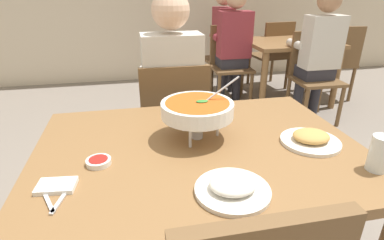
# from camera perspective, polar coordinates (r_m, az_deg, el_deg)

# --- Properties ---
(dining_table_main) EXTENTS (1.31, 0.95, 0.73)m
(dining_table_main) POSITION_cam_1_polar(r_m,az_deg,el_deg) (1.29, 1.35, -8.70)
(dining_table_main) COLOR brown
(dining_table_main) RESTS_ON ground_plane
(chair_diner_main) EXTENTS (0.44, 0.44, 0.90)m
(chair_diner_main) POSITION_cam_1_polar(r_m,az_deg,el_deg) (2.01, -3.50, -0.14)
(chair_diner_main) COLOR brown
(chair_diner_main) RESTS_ON ground_plane
(diner_main) EXTENTS (0.40, 0.45, 1.31)m
(diner_main) POSITION_cam_1_polar(r_m,az_deg,el_deg) (1.96, -3.81, 6.55)
(diner_main) COLOR #2D2D38
(diner_main) RESTS_ON ground_plane
(curry_bowl) EXTENTS (0.33, 0.30, 0.26)m
(curry_bowl) POSITION_cam_1_polar(r_m,az_deg,el_deg) (1.25, 0.99, 1.97)
(curry_bowl) COLOR silver
(curry_bowl) RESTS_ON dining_table_main
(rice_plate) EXTENTS (0.24, 0.24, 0.06)m
(rice_plate) POSITION_cam_1_polar(r_m,az_deg,el_deg) (0.98, 7.61, -12.33)
(rice_plate) COLOR white
(rice_plate) RESTS_ON dining_table_main
(appetizer_plate) EXTENTS (0.24, 0.24, 0.06)m
(appetizer_plate) POSITION_cam_1_polar(r_m,az_deg,el_deg) (1.34, 21.29, -3.30)
(appetizer_plate) COLOR white
(appetizer_plate) RESTS_ON dining_table_main
(sauce_dish) EXTENTS (0.09, 0.09, 0.02)m
(sauce_dish) POSITION_cam_1_polar(r_m,az_deg,el_deg) (1.17, -17.06, -7.41)
(sauce_dish) COLOR white
(sauce_dish) RESTS_ON dining_table_main
(napkin_folded) EXTENTS (0.13, 0.09, 0.02)m
(napkin_folded) POSITION_cam_1_polar(r_m,az_deg,el_deg) (1.09, -24.02, -11.19)
(napkin_folded) COLOR white
(napkin_folded) RESTS_ON dining_table_main
(fork_utensil) EXTENTS (0.08, 0.16, 0.01)m
(fork_utensil) POSITION_cam_1_polar(r_m,az_deg,el_deg) (1.06, -25.56, -12.93)
(fork_utensil) COLOR silver
(fork_utensil) RESTS_ON dining_table_main
(spoon_utensil) EXTENTS (0.05, 0.17, 0.01)m
(spoon_utensil) POSITION_cam_1_polar(r_m,az_deg,el_deg) (1.05, -22.86, -12.86)
(spoon_utensil) COLOR silver
(spoon_utensil) RESTS_ON dining_table_main
(drink_glass) EXTENTS (0.07, 0.07, 0.13)m
(drink_glass) POSITION_cam_1_polar(r_m,az_deg,el_deg) (1.25, 31.59, -5.64)
(drink_glass) COLOR silver
(drink_glass) RESTS_ON dining_table_main
(dining_table_far) EXTENTS (1.00, 0.80, 0.73)m
(dining_table_far) POSITION_cam_1_polar(r_m,az_deg,el_deg) (3.84, 17.63, 11.99)
(dining_table_far) COLOR brown
(dining_table_far) RESTS_ON ground_plane
(chair_bg_left) EXTENTS (0.46, 0.46, 0.90)m
(chair_bg_left) POSITION_cam_1_polar(r_m,az_deg,el_deg) (4.09, 6.83, 12.28)
(chair_bg_left) COLOR brown
(chair_bg_left) RESTS_ON ground_plane
(chair_bg_middle) EXTENTS (0.45, 0.45, 0.90)m
(chair_bg_middle) POSITION_cam_1_polar(r_m,az_deg,el_deg) (3.70, 6.97, 11.03)
(chair_bg_middle) COLOR brown
(chair_bg_middle) RESTS_ON ground_plane
(chair_bg_right) EXTENTS (0.45, 0.45, 0.90)m
(chair_bg_right) POSITION_cam_1_polar(r_m,az_deg,el_deg) (3.43, 21.63, 8.48)
(chair_bg_right) COLOR brown
(chair_bg_right) RESTS_ON ground_plane
(chair_bg_corner) EXTENTS (0.49, 0.49, 0.90)m
(chair_bg_corner) POSITION_cam_1_polar(r_m,az_deg,el_deg) (4.14, 25.51, 10.27)
(chair_bg_corner) COLOR brown
(chair_bg_corner) RESTS_ON ground_plane
(chair_bg_window) EXTENTS (0.49, 0.49, 0.90)m
(chair_bg_window) POSITION_cam_1_polar(r_m,az_deg,el_deg) (4.31, 14.93, 12.26)
(chair_bg_window) COLOR brown
(chair_bg_window) RESTS_ON ground_plane
(patron_bg_left) EXTENTS (0.45, 0.40, 1.31)m
(patron_bg_left) POSITION_cam_1_polar(r_m,az_deg,el_deg) (4.11, 6.30, 15.69)
(patron_bg_left) COLOR #2D2D38
(patron_bg_left) RESTS_ON ground_plane
(patron_bg_middle) EXTENTS (0.40, 0.45, 1.31)m
(patron_bg_middle) POSITION_cam_1_polar(r_m,az_deg,el_deg) (3.59, 7.70, 14.43)
(patron_bg_middle) COLOR #2D2D38
(patron_bg_middle) RESTS_ON ground_plane
(patron_bg_right) EXTENTS (0.40, 0.45, 1.31)m
(patron_bg_right) POSITION_cam_1_polar(r_m,az_deg,el_deg) (3.34, 22.64, 12.13)
(patron_bg_right) COLOR #2D2D38
(patron_bg_right) RESTS_ON ground_plane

